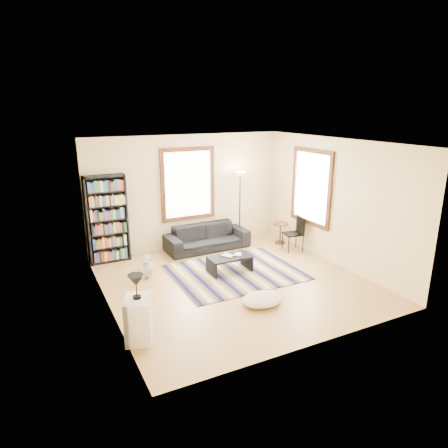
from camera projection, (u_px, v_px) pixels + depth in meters
name	position (u px, v px, depth m)	size (l,w,h in m)	color
floor	(235.00, 284.00, 8.15)	(5.00, 5.00, 0.10)	tan
ceiling	(236.00, 140.00, 7.33)	(5.00, 5.00, 0.10)	white
wall_back	(187.00, 192.00, 9.92)	(5.00, 0.10, 2.80)	#F7E4A6
wall_front	(322.00, 259.00, 5.55)	(5.00, 0.10, 2.80)	#F7E4A6
wall_left	(101.00, 234.00, 6.64)	(0.10, 5.00, 2.80)	#F7E4A6
wall_right	(337.00, 202.00, 8.84)	(0.10, 5.00, 2.80)	#F7E4A6
window_back	(188.00, 184.00, 9.80)	(1.20, 0.06, 1.60)	white
window_right	(311.00, 187.00, 9.43)	(0.06, 1.20, 1.60)	white
rug	(235.00, 272.00, 8.59)	(2.66, 2.13, 0.02)	#0E1346
sofa	(207.00, 237.00, 9.94)	(0.81, 2.08, 0.61)	black
bookshelf	(107.00, 219.00, 8.96)	(0.90, 0.30, 2.00)	black
coffee_table	(230.00, 264.00, 8.57)	(0.90, 0.50, 0.36)	black
book_a	(225.00, 257.00, 8.47)	(0.24, 0.18, 0.02)	beige
book_b	(235.00, 254.00, 8.62)	(0.15, 0.20, 0.02)	beige
floor_cushion	(262.00, 299.00, 7.19)	(0.77, 0.58, 0.19)	silver
floor_lamp	(240.00, 208.00, 10.27)	(0.30, 0.30, 1.86)	black
side_table	(280.00, 233.00, 10.38)	(0.40, 0.40, 0.54)	#4F2613
folding_chair	(293.00, 234.00, 9.80)	(0.42, 0.40, 0.86)	black
white_cabinet	(139.00, 319.00, 6.02)	(0.38, 0.50, 0.70)	white
table_lamp	(136.00, 287.00, 5.87)	(0.24, 0.24, 0.38)	black
dog	(145.00, 264.00, 8.33)	(0.39, 0.54, 0.54)	silver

